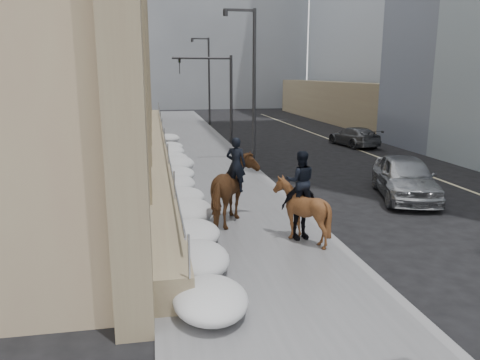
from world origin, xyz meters
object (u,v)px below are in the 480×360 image
object	(u,v)px
car_grey	(354,137)
mounted_horse_right	(301,205)
mounted_horse_left	(234,189)
pedestrian	(300,206)
car_silver	(405,177)

from	to	relation	value
car_grey	mounted_horse_right	bearing A→B (deg)	53.73
mounted_horse_left	car_grey	bearing A→B (deg)	-100.28
pedestrian	mounted_horse_left	bearing A→B (deg)	124.91
pedestrian	car_grey	size ratio (longest dim) A/B	0.43
mounted_horse_left	car_silver	size ratio (longest dim) A/B	0.57
mounted_horse_left	pedestrian	world-z (taller)	mounted_horse_left
mounted_horse_right	pedestrian	distance (m)	0.19
car_grey	pedestrian	bearing A→B (deg)	53.56
mounted_horse_right	car_silver	world-z (taller)	mounted_horse_right
car_silver	car_grey	size ratio (longest dim) A/B	1.10
car_silver	car_grey	world-z (taller)	car_silver
car_silver	mounted_horse_left	bearing A→B (deg)	-145.32
mounted_horse_right	car_grey	size ratio (longest dim) A/B	0.57
mounted_horse_left	car_grey	world-z (taller)	mounted_horse_left
pedestrian	mounted_horse_right	bearing A→B (deg)	-107.07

